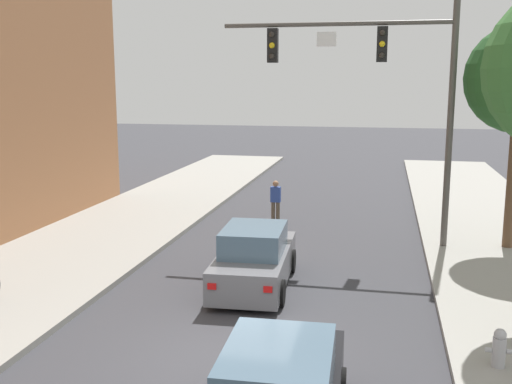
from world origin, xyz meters
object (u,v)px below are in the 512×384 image
object	(u,v)px
car_lead_grey	(255,259)
fire_hydrant	(499,348)
traffic_signal_mast	(383,76)
pedestrian_crossing_road	(276,200)

from	to	relation	value
car_lead_grey	fire_hydrant	size ratio (longest dim) A/B	5.99
traffic_signal_mast	fire_hydrant	size ratio (longest dim) A/B	10.42
traffic_signal_mast	fire_hydrant	world-z (taller)	traffic_signal_mast
traffic_signal_mast	car_lead_grey	xyz separation A→B (m)	(-3.05, -4.57, -4.65)
traffic_signal_mast	fire_hydrant	distance (m)	9.88
traffic_signal_mast	car_lead_grey	world-z (taller)	traffic_signal_mast
pedestrian_crossing_road	fire_hydrant	world-z (taller)	pedestrian_crossing_road
pedestrian_crossing_road	fire_hydrant	distance (m)	12.19
pedestrian_crossing_road	traffic_signal_mast	bearing A→B (deg)	-31.66
car_lead_grey	pedestrian_crossing_road	world-z (taller)	pedestrian_crossing_road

